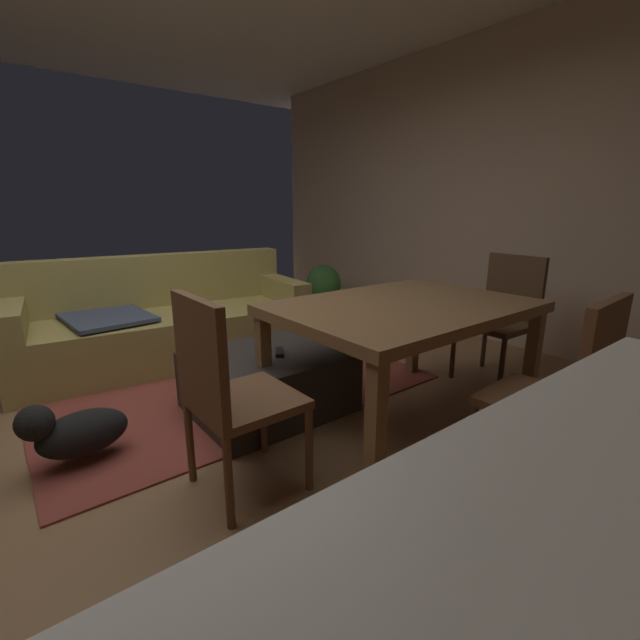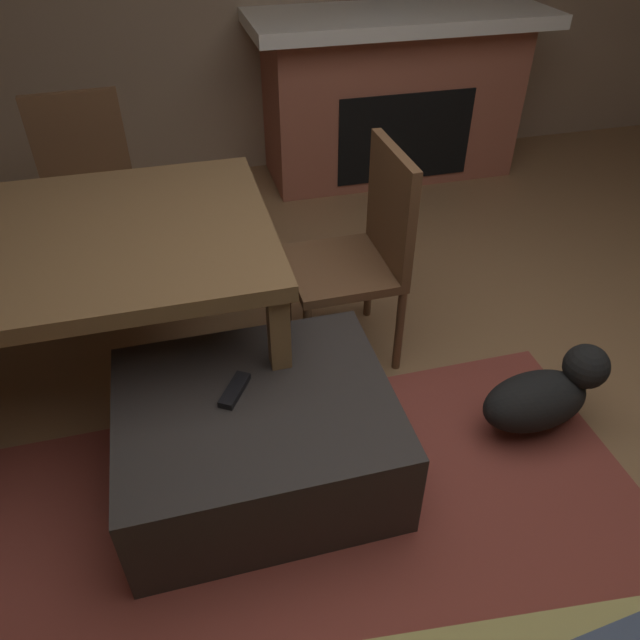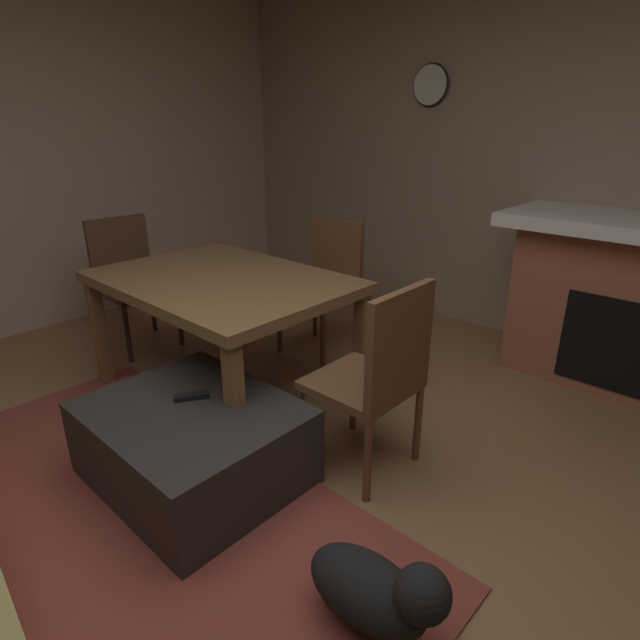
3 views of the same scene
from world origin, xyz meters
name	(u,v)px [view 1 (image 1 of 3)]	position (x,y,z in m)	size (l,w,h in m)	color
floor	(156,428)	(0.00, 0.00, 0.00)	(7.75, 7.75, 0.00)	olive
wall_right_window_side	(483,193)	(3.23, 0.00, 1.40)	(0.12, 6.31, 2.80)	#C4AA91
area_rug	(225,377)	(0.66, 0.45, 0.01)	(2.60, 2.00, 0.01)	brown
couch	(166,324)	(0.48, 1.16, 0.31)	(2.37, 1.13, 0.87)	#9E8E4C
ottoman_coffee_table	(268,382)	(0.66, -0.20, 0.19)	(0.93, 0.77, 0.38)	#2D2826
tv_remote	(280,352)	(0.72, -0.25, 0.39)	(0.05, 0.16, 0.02)	black
dining_table	(403,316)	(1.21, -0.82, 0.66)	(1.46, 1.04, 0.74)	brown
dining_chair_west	(226,387)	(0.09, -0.82, 0.52)	(0.44, 0.44, 0.93)	brown
dining_chair_east	(504,311)	(2.33, -0.82, 0.52)	(0.46, 0.46, 0.93)	#513823
dining_chair_south	(566,389)	(1.22, -1.73, 0.52)	(0.47, 0.47, 0.93)	brown
potted_plant	(323,286)	(2.55, 1.62, 0.34)	(0.42, 0.42, 0.59)	#474C51
small_dog	(75,431)	(-0.42, -0.14, 0.19)	(0.50, 0.25, 0.32)	black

